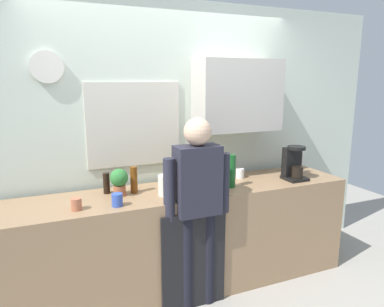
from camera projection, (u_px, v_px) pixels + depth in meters
ground_plane at (197, 303)px, 3.03m from camera, size 8.00×8.00×0.00m
kitchen_counter at (184, 239)px, 3.20m from camera, size 3.14×0.64×0.93m
dishwasher_panel at (194, 261)px, 2.90m from camera, size 0.56×0.02×0.84m
back_wall_assembly at (175, 135)px, 3.41m from camera, size 4.74×0.42×2.60m
coffee_maker at (294, 164)px, 3.40m from camera, size 0.20×0.20×0.33m
bottle_amber_beer at (134, 180)px, 2.99m from camera, size 0.06×0.06×0.23m
bottle_red_vinegar at (299, 163)px, 3.60m from camera, size 0.06×0.06×0.22m
bottle_green_wine at (231, 171)px, 3.14m from camera, size 0.07×0.07×0.30m
bottle_dark_sauce at (106, 183)px, 2.98m from camera, size 0.06×0.06×0.18m
bottle_olive_oil at (172, 171)px, 3.23m from camera, size 0.06×0.06×0.25m
cup_blue_mug at (117, 200)px, 2.69m from camera, size 0.08×0.08×0.10m
cup_white_mug at (240, 173)px, 3.46m from camera, size 0.08×0.08×0.10m
cup_terracotta_mug at (76, 204)px, 2.61m from camera, size 0.08×0.08×0.09m
mixing_bowl at (198, 190)px, 2.95m from camera, size 0.22×0.22×0.08m
potted_plant at (119, 180)px, 2.92m from camera, size 0.15×0.15×0.23m
storage_canister at (166, 185)px, 2.94m from camera, size 0.14×0.14×0.17m
person_at_sink at (197, 198)px, 2.83m from camera, size 0.57×0.22×1.60m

